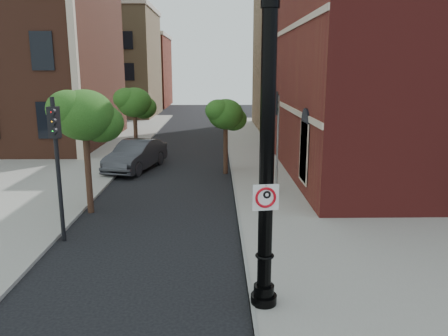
{
  "coord_description": "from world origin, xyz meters",
  "views": [
    {
      "loc": [
        1.23,
        -9.18,
        5.47
      ],
      "look_at": [
        1.42,
        2.0,
        2.93
      ],
      "focal_mm": 35.0,
      "sensor_mm": 36.0,
      "label": 1
    }
  ],
  "objects_px": {
    "no_parking_sign": "(266,197)",
    "parked_car": "(136,155)",
    "lamppost": "(267,169)",
    "traffic_signal_right": "(274,121)",
    "traffic_signal_left": "(56,146)"
  },
  "relations": [
    {
      "from": "no_parking_sign",
      "to": "parked_car",
      "type": "bearing_deg",
      "value": 102.56
    },
    {
      "from": "lamppost",
      "to": "parked_car",
      "type": "relative_size",
      "value": 1.45
    },
    {
      "from": "traffic_signal_right",
      "to": "parked_car",
      "type": "bearing_deg",
      "value": 158.94
    },
    {
      "from": "traffic_signal_left",
      "to": "traffic_signal_right",
      "type": "relative_size",
      "value": 0.96
    },
    {
      "from": "no_parking_sign",
      "to": "parked_car",
      "type": "relative_size",
      "value": 0.12
    },
    {
      "from": "no_parking_sign",
      "to": "parked_car",
      "type": "height_order",
      "value": "no_parking_sign"
    },
    {
      "from": "parked_car",
      "to": "traffic_signal_right",
      "type": "height_order",
      "value": "traffic_signal_right"
    },
    {
      "from": "parked_car",
      "to": "traffic_signal_right",
      "type": "xyz_separation_m",
      "value": [
        6.98,
        -4.77,
        2.44
      ]
    },
    {
      "from": "lamppost",
      "to": "no_parking_sign",
      "type": "height_order",
      "value": "lamppost"
    },
    {
      "from": "traffic_signal_left",
      "to": "parked_car",
      "type": "bearing_deg",
      "value": 102.44
    },
    {
      "from": "parked_car",
      "to": "no_parking_sign",
      "type": "bearing_deg",
      "value": -54.1
    },
    {
      "from": "lamppost",
      "to": "traffic_signal_left",
      "type": "distance_m",
      "value": 7.39
    },
    {
      "from": "lamppost",
      "to": "no_parking_sign",
      "type": "bearing_deg",
      "value": -97.54
    },
    {
      "from": "parked_car",
      "to": "traffic_signal_right",
      "type": "relative_size",
      "value": 1.03
    },
    {
      "from": "no_parking_sign",
      "to": "traffic_signal_left",
      "type": "relative_size",
      "value": 0.13
    }
  ]
}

